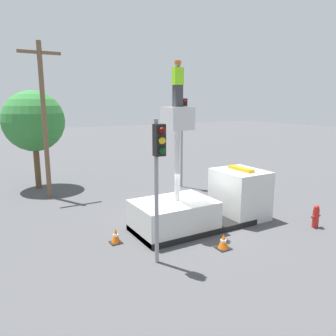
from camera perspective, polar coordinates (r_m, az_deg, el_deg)
name	(u,v)px	position (r m, az deg, el deg)	size (l,w,h in m)	color
ground_plane	(193,227)	(14.60, 4.38, -10.22)	(120.00, 120.00, 0.00)	#4C4C4F
bucket_truck	(206,204)	(14.65, 6.64, -6.18)	(6.29, 2.40, 5.19)	black
worker	(178,84)	(13.13, 1.71, 14.43)	(0.40, 0.26, 1.75)	#38383D
traffic_light_pole	(158,164)	(10.41, -1.68, 0.74)	(0.34, 0.57, 4.86)	gray
traffic_light_across	(183,124)	(20.44, 2.63, 7.69)	(0.34, 0.57, 5.73)	gray
fire_hydrant	(316,216)	(15.74, 24.34, -7.69)	(0.51, 0.27, 1.02)	#B2231E
traffic_cone_rear	(116,236)	(13.10, -9.10, -11.64)	(0.45, 0.45, 0.59)	black
traffic_cone_curbside	(223,242)	(12.65, 9.62, -12.56)	(0.51, 0.51, 0.57)	black
tree_left_bg	(34,121)	(21.86, -22.36, 7.52)	(3.71, 3.71, 6.08)	brown
utility_pole	(44,116)	(19.35, -20.78, 8.39)	(2.20, 0.26, 8.54)	brown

